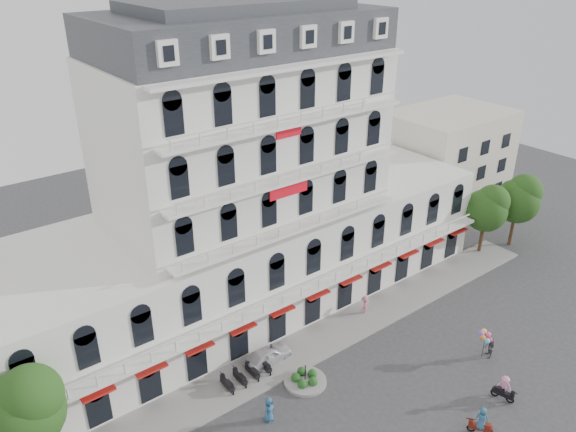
# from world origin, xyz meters

# --- Properties ---
(ground) EXTENTS (120.00, 120.00, 0.00)m
(ground) POSITION_xyz_m (0.00, 0.00, 0.00)
(ground) COLOR #38383A
(ground) RESTS_ON ground
(sidewalk) EXTENTS (53.00, 4.00, 0.16)m
(sidewalk) POSITION_xyz_m (0.00, 9.00, 0.08)
(sidewalk) COLOR gray
(sidewalk) RESTS_ON ground
(main_building) EXTENTS (45.00, 15.00, 25.80)m
(main_building) POSITION_xyz_m (0.00, 18.00, 9.96)
(main_building) COLOR silver
(main_building) RESTS_ON ground
(flank_building_east) EXTENTS (14.00, 10.00, 12.00)m
(flank_building_east) POSITION_xyz_m (30.00, 20.00, 6.00)
(flank_building_east) COLOR beige
(flank_building_east) RESTS_ON ground
(traffic_island) EXTENTS (3.20, 3.20, 1.60)m
(traffic_island) POSITION_xyz_m (-3.00, 6.00, 0.26)
(traffic_island) COLOR gray
(traffic_island) RESTS_ON ground
(parked_scooter_row) EXTENTS (4.40, 1.80, 1.10)m
(parked_scooter_row) POSITION_xyz_m (-6.35, 8.80, 0.00)
(parked_scooter_row) COLOR black
(parked_scooter_row) RESTS_ON ground
(tree_west_inner) EXTENTS (4.76, 4.76, 8.25)m
(tree_west_inner) POSITION_xyz_m (-20.95, 9.48, 5.68)
(tree_west_inner) COLOR #382314
(tree_west_inner) RESTS_ON ground
(tree_east_inner) EXTENTS (4.40, 4.37, 7.57)m
(tree_east_inner) POSITION_xyz_m (24.05, 9.98, 5.21)
(tree_east_inner) COLOR #382314
(tree_east_inner) RESTS_ON ground
(tree_east_outer) EXTENTS (4.65, 4.65, 8.05)m
(tree_east_outer) POSITION_xyz_m (28.05, 8.98, 5.55)
(tree_east_outer) COLOR #382314
(tree_east_outer) RESTS_ON ground
(parked_car) EXTENTS (4.10, 1.82, 1.37)m
(parked_car) POSITION_xyz_m (-3.86, 9.50, 0.69)
(parked_car) COLOR silver
(parked_car) RESTS_ON ground
(rider_east) EXTENTS (1.15, 1.46, 2.18)m
(rider_east) POSITION_xyz_m (3.15, -4.81, 1.09)
(rider_east) COLOR maroon
(rider_east) RESTS_ON ground
(rider_center) EXTENTS (0.84, 1.68, 2.08)m
(rider_center) POSITION_xyz_m (7.07, -3.92, 1.09)
(rider_center) COLOR black
(rider_center) RESTS_ON ground
(pedestrian_left) EXTENTS (1.07, 0.86, 1.91)m
(pedestrian_left) POSITION_xyz_m (-7.27, 4.65, 0.95)
(pedestrian_left) COLOR #29567D
(pedestrian_left) RESTS_ON ground
(pedestrian_mid) EXTENTS (0.99, 0.72, 1.57)m
(pedestrian_mid) POSITION_xyz_m (-3.50, 9.50, 0.78)
(pedestrian_mid) COLOR #5B5961
(pedestrian_mid) RESTS_ON ground
(pedestrian_right) EXTENTS (1.28, 0.95, 1.77)m
(pedestrian_right) POSITION_xyz_m (6.56, 9.50, 0.89)
(pedestrian_right) COLOR #BF657A
(pedestrian_right) RESTS_ON ground
(balloon_vendor) EXTENTS (1.52, 1.39, 2.45)m
(balloon_vendor) POSITION_xyz_m (10.14, -0.49, 1.25)
(balloon_vendor) COLOR #4D4E54
(balloon_vendor) RESTS_ON ground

